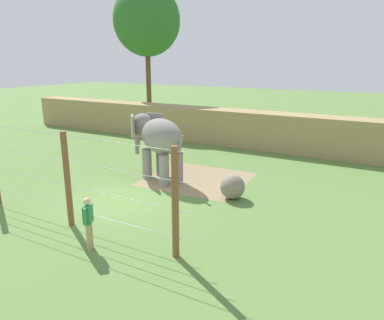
{
  "coord_description": "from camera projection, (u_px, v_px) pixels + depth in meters",
  "views": [
    {
      "loc": [
        9.38,
        -10.81,
        5.61
      ],
      "look_at": [
        1.88,
        2.45,
        1.4
      ],
      "focal_mm": 34.17,
      "sensor_mm": 36.0,
      "label": 1
    }
  ],
  "objects": [
    {
      "name": "tree_left_of_centre",
      "position": [
        147.0,
        21.0,
        31.57
      ],
      "size": [
        5.79,
        5.79,
        11.9
      ],
      "color": "brown",
      "rests_on": "ground"
    },
    {
      "name": "dirt_patch",
      "position": [
        197.0,
        179.0,
        17.71
      ],
      "size": [
        4.88,
        4.6,
        0.01
      ],
      "primitive_type": "cube",
      "rotation": [
        0.0,
        0.0,
        0.04
      ],
      "color": "#937F5B",
      "rests_on": "ground"
    },
    {
      "name": "zookeeper",
      "position": [
        88.0,
        221.0,
        10.94
      ],
      "size": [
        0.39,
        0.55,
        1.67
      ],
      "color": "tan",
      "rests_on": "ground"
    },
    {
      "name": "cable_fence",
      "position": [
        69.0,
        180.0,
        12.35
      ],
      "size": [
        9.45,
        0.21,
        3.34
      ],
      "color": "brown",
      "rests_on": "ground"
    },
    {
      "name": "enrichment_ball",
      "position": [
        233.0,
        187.0,
        15.11
      ],
      "size": [
        1.03,
        1.03,
        1.03
      ],
      "primitive_type": "sphere",
      "color": "gray",
      "rests_on": "ground"
    },
    {
      "name": "elephant",
      "position": [
        158.0,
        138.0,
        17.27
      ],
      "size": [
        3.86,
        2.52,
        3.03
      ],
      "color": "gray",
      "rests_on": "ground"
    },
    {
      "name": "embankment_wall",
      "position": [
        235.0,
        128.0,
        24.46
      ],
      "size": [
        36.0,
        1.8,
        2.36
      ],
      "primitive_type": "cube",
      "color": "tan",
      "rests_on": "ground"
    },
    {
      "name": "ground_plane",
      "position": [
        123.0,
        201.0,
        15.02
      ],
      "size": [
        120.0,
        120.0,
        0.0
      ],
      "primitive_type": "plane",
      "color": "#5B7F3D"
    }
  ]
}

